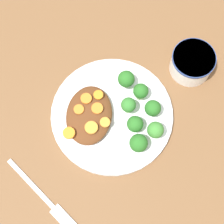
{
  "coord_description": "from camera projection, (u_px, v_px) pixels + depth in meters",
  "views": [
    {
      "loc": [
        -0.26,
        -0.03,
        0.8
      ],
      "look_at": [
        0.0,
        0.0,
        0.03
      ],
      "focal_mm": 60.0,
      "sensor_mm": 36.0,
      "label": 1
    }
  ],
  "objects": [
    {
      "name": "carrot_slice_3",
      "position": [
        97.0,
        108.0,
        0.8
      ],
      "size": [
        0.03,
        0.03,
        0.0
      ],
      "primitive_type": "cylinder",
      "color": "orange",
      "rests_on": "stew_mound"
    },
    {
      "name": "broccoli_floret_2",
      "position": [
        135.0,
        124.0,
        0.79
      ],
      "size": [
        0.04,
        0.04,
        0.05
      ],
      "color": "#759E51",
      "rests_on": "plate"
    },
    {
      "name": "carrot_slice_6",
      "position": [
        98.0,
        95.0,
        0.81
      ],
      "size": [
        0.02,
        0.02,
        0.01
      ],
      "primitive_type": "cylinder",
      "color": "orange",
      "rests_on": "stew_mound"
    },
    {
      "name": "broccoli_floret_5",
      "position": [
        155.0,
        130.0,
        0.78
      ],
      "size": [
        0.04,
        0.04,
        0.05
      ],
      "color": "#759E51",
      "rests_on": "plate"
    },
    {
      "name": "fork",
      "position": [
        47.0,
        201.0,
        0.78
      ],
      "size": [
        0.14,
        0.17,
        0.01
      ],
      "rotation": [
        0.0,
        0.0,
        10.33
      ],
      "color": "silver",
      "rests_on": "ground_plane"
    },
    {
      "name": "stew_mound",
      "position": [
        89.0,
        115.0,
        0.81
      ],
      "size": [
        0.14,
        0.1,
        0.03
      ],
      "primitive_type": "ellipsoid",
      "color": "#5B3319",
      "rests_on": "plate"
    },
    {
      "name": "carrot_slice_2",
      "position": [
        91.0,
        128.0,
        0.79
      ],
      "size": [
        0.03,
        0.03,
        0.01
      ],
      "primitive_type": "cylinder",
      "color": "orange",
      "rests_on": "stew_mound"
    },
    {
      "name": "broccoli_floret_4",
      "position": [
        153.0,
        108.0,
        0.8
      ],
      "size": [
        0.04,
        0.04,
        0.05
      ],
      "color": "#7FA85B",
      "rests_on": "plate"
    },
    {
      "name": "plate",
      "position": [
        112.0,
        115.0,
        0.83
      ],
      "size": [
        0.27,
        0.27,
        0.02
      ],
      "color": "white",
      "rests_on": "ground_plane"
    },
    {
      "name": "broccoli_floret_3",
      "position": [
        141.0,
        92.0,
        0.82
      ],
      "size": [
        0.03,
        0.03,
        0.05
      ],
      "color": "#7FA85B",
      "rests_on": "plate"
    },
    {
      "name": "broccoli_floret_6",
      "position": [
        128.0,
        105.0,
        0.8
      ],
      "size": [
        0.03,
        0.03,
        0.05
      ],
      "color": "#759E51",
      "rests_on": "plate"
    },
    {
      "name": "dip_bowl",
      "position": [
        192.0,
        62.0,
        0.85
      ],
      "size": [
        0.1,
        0.1,
        0.06
      ],
      "color": "white",
      "rests_on": "ground_plane"
    },
    {
      "name": "broccoli_floret_0",
      "position": [
        139.0,
        143.0,
        0.77
      ],
      "size": [
        0.04,
        0.04,
        0.05
      ],
      "color": "#7FA85B",
      "rests_on": "plate"
    },
    {
      "name": "carrot_slice_0",
      "position": [
        86.0,
        99.0,
        0.81
      ],
      "size": [
        0.02,
        0.02,
        0.01
      ],
      "primitive_type": "cylinder",
      "color": "orange",
      "rests_on": "stew_mound"
    },
    {
      "name": "carrot_slice_5",
      "position": [
        105.0,
        122.0,
        0.79
      ],
      "size": [
        0.02,
        0.02,
        0.0
      ],
      "primitive_type": "cylinder",
      "color": "orange",
      "rests_on": "stew_mound"
    },
    {
      "name": "carrot_slice_4",
      "position": [
        79.0,
        109.0,
        0.8
      ],
      "size": [
        0.02,
        0.02,
        0.0
      ],
      "primitive_type": "cylinder",
      "color": "orange",
      "rests_on": "stew_mound"
    },
    {
      "name": "carrot_slice_1",
      "position": [
        69.0,
        133.0,
        0.78
      ],
      "size": [
        0.03,
        0.03,
        0.01
      ],
      "primitive_type": "cylinder",
      "color": "orange",
      "rests_on": "stew_mound"
    },
    {
      "name": "ground_plane",
      "position": [
        112.0,
        116.0,
        0.84
      ],
      "size": [
        4.0,
        4.0,
        0.0
      ],
      "primitive_type": "plane",
      "color": "brown"
    },
    {
      "name": "broccoli_floret_1",
      "position": [
        126.0,
        79.0,
        0.82
      ],
      "size": [
        0.04,
        0.04,
        0.05
      ],
      "color": "#7FA85B",
      "rests_on": "plate"
    }
  ]
}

